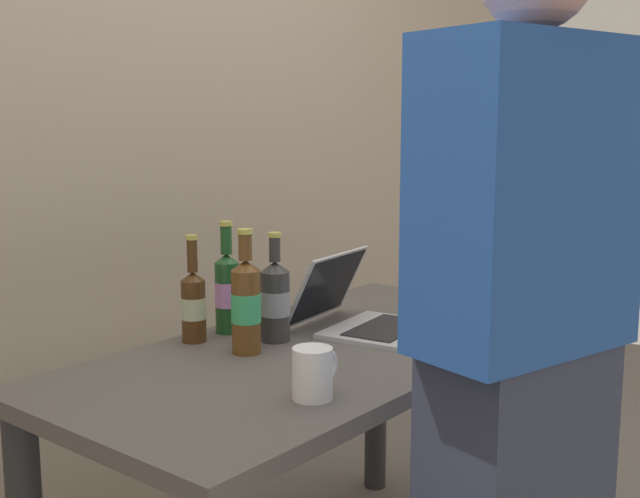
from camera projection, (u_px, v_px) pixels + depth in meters
name	position (u px, v px, depth m)	size (l,w,h in m)	color
desk	(323.00, 391.00, 2.02)	(1.45, 0.71, 0.72)	#56514C
laptop	(360.00, 313.00, 2.16)	(0.35, 0.37, 0.21)	#B7BABC
beer_bottle_brown	(246.00, 304.00, 1.92)	(0.07, 0.07, 0.31)	brown
beer_bottle_green	(193.00, 303.00, 2.03)	(0.06, 0.06, 0.28)	#472B14
beer_bottle_amber	(227.00, 290.00, 2.11)	(0.07, 0.07, 0.30)	#1E5123
beer_bottle_dark	(275.00, 299.00, 2.03)	(0.08, 0.08, 0.28)	#333333
person_figure	(520.00, 356.00, 1.47)	(0.46, 0.34, 1.66)	#2D3347
coffee_mug	(314.00, 373.00, 1.61)	(0.12, 0.08, 0.11)	white
back_wall	(120.00, 114.00, 2.39)	(6.00, 0.10, 2.60)	tan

